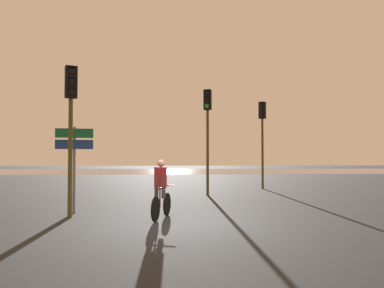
% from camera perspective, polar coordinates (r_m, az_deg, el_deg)
% --- Properties ---
extents(ground_plane, '(120.00, 120.00, 0.00)m').
position_cam_1_polar(ground_plane, '(9.82, -1.40, -11.93)').
color(ground_plane, black).
extents(water_strip, '(80.00, 16.00, 0.01)m').
position_cam_1_polar(water_strip, '(43.64, -2.68, -4.16)').
color(water_strip, slate).
rests_on(water_strip, ground).
extents(traffic_light_near_left, '(0.39, 0.41, 4.25)m').
position_cam_1_polar(traffic_light_near_left, '(11.07, -17.99, 4.70)').
color(traffic_light_near_left, '#4C4719').
rests_on(traffic_light_near_left, ground).
extents(traffic_light_center, '(0.38, 0.40, 4.68)m').
position_cam_1_polar(traffic_light_center, '(16.59, 2.38, 3.38)').
color(traffic_light_center, '#4C4719').
rests_on(traffic_light_center, ground).
extents(traffic_light_far_right, '(0.39, 0.42, 4.63)m').
position_cam_1_polar(traffic_light_far_right, '(20.27, 10.68, 2.35)').
color(traffic_light_far_right, '#4C4719').
rests_on(traffic_light_far_right, ground).
extents(direction_sign_post, '(1.09, 0.22, 2.60)m').
position_cam_1_polar(direction_sign_post, '(11.78, -17.51, -1.41)').
color(direction_sign_post, slate).
rests_on(direction_sign_post, ground).
extents(cyclist, '(0.61, 1.66, 1.62)m').
position_cam_1_polar(cyclist, '(10.33, -4.76, -6.84)').
color(cyclist, black).
rests_on(cyclist, ground).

